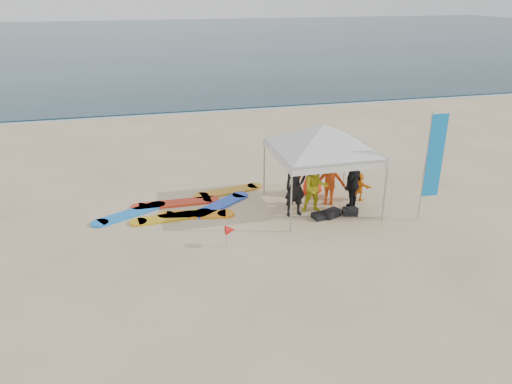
{
  "coord_description": "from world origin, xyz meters",
  "views": [
    {
      "loc": [
        -3.11,
        -10.41,
        6.77
      ],
      "look_at": [
        0.2,
        2.6,
        1.2
      ],
      "focal_mm": 35.0,
      "sensor_mm": 36.0,
      "label": 1
    }
  ],
  "objects_px": {
    "person_orange_b": "(312,168)",
    "person_seated": "(359,186)",
    "canopy_tent": "(324,125)",
    "surfboard_spread": "(187,207)",
    "person_black_a": "(295,186)",
    "marker_pennant": "(230,230)",
    "person_black_b": "(353,184)",
    "feather_flag": "(434,157)",
    "person_orange_a": "(330,180)",
    "person_yellow": "(315,188)"
  },
  "relations": [
    {
      "from": "person_black_a",
      "to": "marker_pennant",
      "type": "xyz_separation_m",
      "value": [
        -2.39,
        -1.52,
        -0.48
      ]
    },
    {
      "from": "person_orange_b",
      "to": "canopy_tent",
      "type": "bearing_deg",
      "value": 67.14
    },
    {
      "from": "person_black_b",
      "to": "person_orange_b",
      "type": "xyz_separation_m",
      "value": [
        -0.82,
        1.52,
        0.08
      ]
    },
    {
      "from": "person_black_b",
      "to": "marker_pennant",
      "type": "relative_size",
      "value": 2.8
    },
    {
      "from": "canopy_tent",
      "to": "marker_pennant",
      "type": "xyz_separation_m",
      "value": [
        -3.39,
        -1.91,
        -2.28
      ]
    },
    {
      "from": "surfboard_spread",
      "to": "person_orange_a",
      "type": "bearing_deg",
      "value": -9.94
    },
    {
      "from": "person_black_a",
      "to": "marker_pennant",
      "type": "distance_m",
      "value": 2.87
    },
    {
      "from": "person_orange_b",
      "to": "person_seated",
      "type": "distance_m",
      "value": 1.71
    },
    {
      "from": "person_orange_a",
      "to": "person_black_b",
      "type": "relative_size",
      "value": 0.94
    },
    {
      "from": "person_orange_a",
      "to": "person_black_a",
      "type": "bearing_deg",
      "value": 37.91
    },
    {
      "from": "person_orange_b",
      "to": "marker_pennant",
      "type": "relative_size",
      "value": 3.07
    },
    {
      "from": "person_black_a",
      "to": "person_orange_a",
      "type": "height_order",
      "value": "person_black_a"
    },
    {
      "from": "person_orange_b",
      "to": "canopy_tent",
      "type": "distance_m",
      "value": 2.1
    },
    {
      "from": "person_seated",
      "to": "marker_pennant",
      "type": "height_order",
      "value": "person_seated"
    },
    {
      "from": "person_yellow",
      "to": "surfboard_spread",
      "type": "distance_m",
      "value": 4.23
    },
    {
      "from": "person_black_a",
      "to": "canopy_tent",
      "type": "height_order",
      "value": "canopy_tent"
    },
    {
      "from": "person_yellow",
      "to": "person_black_b",
      "type": "xyz_separation_m",
      "value": [
        1.22,
        -0.12,
        0.06
      ]
    },
    {
      "from": "person_black_b",
      "to": "person_orange_a",
      "type": "bearing_deg",
      "value": -90.39
    },
    {
      "from": "surfboard_spread",
      "to": "person_yellow",
      "type": "bearing_deg",
      "value": -18.24
    },
    {
      "from": "canopy_tent",
      "to": "person_orange_a",
      "type": "bearing_deg",
      "value": 23.12
    },
    {
      "from": "person_seated",
      "to": "feather_flag",
      "type": "height_order",
      "value": "feather_flag"
    },
    {
      "from": "canopy_tent",
      "to": "surfboard_spread",
      "type": "height_order",
      "value": "canopy_tent"
    },
    {
      "from": "person_black_a",
      "to": "person_orange_b",
      "type": "relative_size",
      "value": 1.0
    },
    {
      "from": "feather_flag",
      "to": "person_orange_a",
      "type": "bearing_deg",
      "value": 143.49
    },
    {
      "from": "canopy_tent",
      "to": "marker_pennant",
      "type": "bearing_deg",
      "value": -150.62
    },
    {
      "from": "person_orange_a",
      "to": "feather_flag",
      "type": "bearing_deg",
      "value": 159.46
    },
    {
      "from": "canopy_tent",
      "to": "surfboard_spread",
      "type": "bearing_deg",
      "value": 167.12
    },
    {
      "from": "person_black_b",
      "to": "person_orange_b",
      "type": "distance_m",
      "value": 1.73
    },
    {
      "from": "person_black_b",
      "to": "surfboard_spread",
      "type": "distance_m",
      "value": 5.43
    },
    {
      "from": "surfboard_spread",
      "to": "marker_pennant",
      "type": "bearing_deg",
      "value": -73.46
    },
    {
      "from": "person_orange_b",
      "to": "marker_pennant",
      "type": "xyz_separation_m",
      "value": [
        -3.49,
        -2.98,
        -0.48
      ]
    },
    {
      "from": "person_black_a",
      "to": "marker_pennant",
      "type": "height_order",
      "value": "person_black_a"
    },
    {
      "from": "person_yellow",
      "to": "marker_pennant",
      "type": "distance_m",
      "value": 3.48
    },
    {
      "from": "person_orange_b",
      "to": "person_seated",
      "type": "xyz_separation_m",
      "value": [
        1.41,
        -0.83,
        -0.5
      ]
    },
    {
      "from": "person_black_a",
      "to": "surfboard_spread",
      "type": "bearing_deg",
      "value": 147.97
    },
    {
      "from": "marker_pennant",
      "to": "person_orange_b",
      "type": "bearing_deg",
      "value": 40.5
    },
    {
      "from": "person_yellow",
      "to": "person_seated",
      "type": "height_order",
      "value": "person_yellow"
    },
    {
      "from": "person_yellow",
      "to": "canopy_tent",
      "type": "distance_m",
      "value": 1.99
    },
    {
      "from": "person_orange_a",
      "to": "person_black_b",
      "type": "height_order",
      "value": "person_black_b"
    },
    {
      "from": "person_black_a",
      "to": "marker_pennant",
      "type": "relative_size",
      "value": 3.05
    },
    {
      "from": "person_black_b",
      "to": "person_orange_b",
      "type": "bearing_deg",
      "value": -103.62
    },
    {
      "from": "marker_pennant",
      "to": "person_black_b",
      "type": "bearing_deg",
      "value": 18.69
    },
    {
      "from": "person_black_a",
      "to": "person_orange_b",
      "type": "xyz_separation_m",
      "value": [
        1.1,
        1.47,
        0.0
      ]
    },
    {
      "from": "person_orange_a",
      "to": "canopy_tent",
      "type": "bearing_deg",
      "value": 39.09
    },
    {
      "from": "marker_pennant",
      "to": "person_yellow",
      "type": "bearing_deg",
      "value": 27.16
    },
    {
      "from": "surfboard_spread",
      "to": "canopy_tent",
      "type": "bearing_deg",
      "value": -12.88
    },
    {
      "from": "person_black_b",
      "to": "person_orange_b",
      "type": "height_order",
      "value": "person_orange_b"
    },
    {
      "from": "person_seated",
      "to": "feather_flag",
      "type": "xyz_separation_m",
      "value": [
        1.37,
        -1.93,
        1.55
      ]
    },
    {
      "from": "person_orange_a",
      "to": "surfboard_spread",
      "type": "distance_m",
      "value": 4.76
    },
    {
      "from": "person_black_b",
      "to": "person_seated",
      "type": "bearing_deg",
      "value": -172.3
    }
  ]
}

